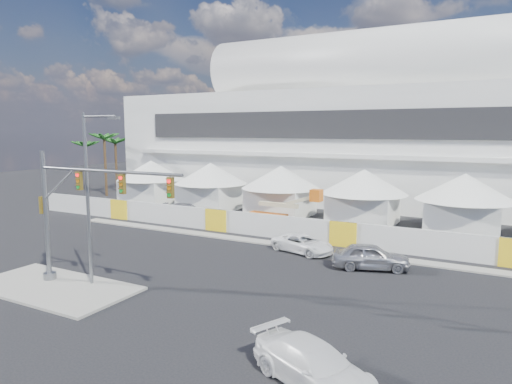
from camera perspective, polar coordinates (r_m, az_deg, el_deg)
The scene contains 13 objects.
ground at distance 27.60m, azimuth -11.09°, elevation -11.88°, with size 160.00×160.00×0.00m, color black.
median_island at distance 29.75m, azimuth -24.03°, elevation -10.81°, with size 10.00×5.00×0.15m, color gray.
stadium at distance 62.00m, azimuth 21.11°, elevation 7.48°, with size 80.00×24.80×21.98m.
tent_row at distance 47.25m, azimuth 8.05°, elevation 0.32°, with size 53.40×8.40×5.40m.
hoarding_fence at distance 37.02m, azimuth 10.88°, elevation -5.19°, with size 70.00×0.25×2.00m, color silver.
palm_cluster at distance 70.47m, azimuth -17.15°, elevation 5.54°, with size 10.60×10.60×8.55m.
sedan_silver at distance 31.58m, azimuth 14.13°, elevation -7.81°, with size 5.05×2.03×1.72m, color #A7A7AC.
pickup_curb at distance 34.87m, azimuth 5.87°, elevation -6.43°, with size 4.93×2.27×1.37m, color white.
pickup_near at distance 17.78m, azimuth 7.23°, elevation -20.66°, with size 5.32×2.16×1.54m, color white.
lot_car_c at distance 48.47m, azimuth -8.69°, elevation -2.35°, with size 5.29×2.15×1.53m, color #B1B2B7.
traffic_mast at distance 28.47m, azimuth -22.18°, elevation -2.31°, with size 10.68×0.76×7.84m.
streetlight_median at distance 27.99m, azimuth -20.00°, elevation 0.53°, with size 2.78×0.28×10.04m.
boom_lift at distance 43.80m, azimuth 2.17°, elevation -2.98°, with size 7.66×1.90×3.88m.
Camera 1 is at (16.65, -19.99, 9.22)m, focal length 32.00 mm.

